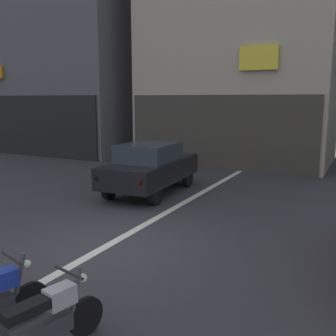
# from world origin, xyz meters

# --- Properties ---
(ground_plane) EXTENTS (120.00, 120.00, 0.00)m
(ground_plane) POSITION_xyz_m (0.00, 0.00, 0.00)
(ground_plane) COLOR #333338
(lane_centre_line) EXTENTS (0.20, 18.00, 0.01)m
(lane_centre_line) POSITION_xyz_m (0.00, 6.00, 0.00)
(lane_centre_line) COLOR silver
(lane_centre_line) RESTS_ON ground
(building_corner_left) EXTENTS (10.33, 9.41, 17.22)m
(building_corner_left) POSITION_xyz_m (-11.90, 13.52, 8.60)
(building_corner_left) COLOR #56565B
(building_corner_left) RESTS_ON ground
(building_mid_block) EXTENTS (8.71, 7.82, 15.31)m
(building_mid_block) POSITION_xyz_m (-1.06, 13.51, 7.64)
(building_mid_block) COLOR #B2A893
(building_mid_block) RESTS_ON ground
(car_black_crossing_near) EXTENTS (2.00, 4.20, 1.64)m
(car_black_crossing_near) POSITION_xyz_m (-1.48, 4.55, 0.89)
(car_black_crossing_near) COLOR black
(car_black_crossing_near) RESTS_ON ground
(motorcycle_silver_row_centre) EXTENTS (0.56, 1.65, 0.98)m
(motorcycle_silver_row_centre) POSITION_xyz_m (1.48, -3.06, 0.46)
(motorcycle_silver_row_centre) COLOR black
(motorcycle_silver_row_centre) RESTS_ON ground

